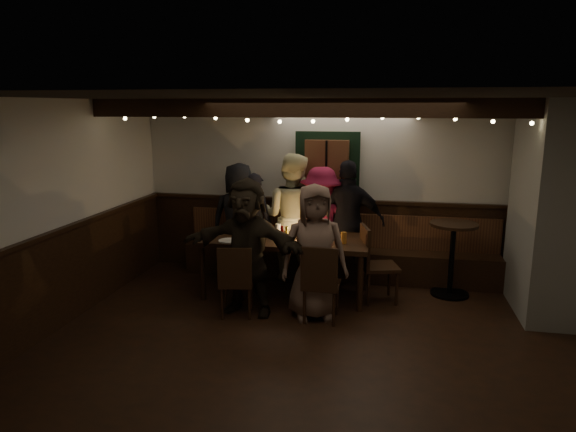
% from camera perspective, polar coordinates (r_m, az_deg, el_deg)
% --- Properties ---
extents(room, '(6.02, 5.01, 2.62)m').
position_cam_1_polar(room, '(6.66, 14.09, -0.71)').
color(room, black).
rests_on(room, ground).
extents(dining_table, '(2.23, 0.95, 0.96)m').
position_cam_1_polar(dining_table, '(6.85, -0.36, -2.99)').
color(dining_table, black).
rests_on(dining_table, ground).
extents(chair_near_left, '(0.47, 0.47, 0.90)m').
position_cam_1_polar(chair_near_left, '(6.21, -5.82, -6.81)').
color(chair_near_left, black).
rests_on(chair_near_left, ground).
extents(chair_near_right, '(0.43, 0.43, 0.95)m').
position_cam_1_polar(chair_near_right, '(6.03, 3.61, -7.07)').
color(chair_near_right, black).
rests_on(chair_near_right, ground).
extents(chair_end, '(0.56, 0.56, 1.01)m').
position_cam_1_polar(chair_end, '(6.76, 9.39, -4.77)').
color(chair_end, black).
rests_on(chair_end, ground).
extents(high_top, '(0.63, 0.63, 1.00)m').
position_cam_1_polar(high_top, '(7.20, 17.79, -3.60)').
color(high_top, black).
rests_on(high_top, ground).
extents(person_a, '(0.88, 0.62, 1.71)m').
position_cam_1_polar(person_a, '(7.65, -5.45, -0.46)').
color(person_a, black).
rests_on(person_a, ground).
extents(person_b, '(0.63, 0.47, 1.56)m').
position_cam_1_polar(person_b, '(7.67, -3.75, -0.96)').
color(person_b, black).
rests_on(person_b, ground).
extents(person_c, '(1.04, 0.89, 1.85)m').
position_cam_1_polar(person_c, '(7.50, 0.46, -0.08)').
color(person_c, beige).
rests_on(person_c, ground).
extents(person_d, '(1.23, 0.98, 1.67)m').
position_cam_1_polar(person_d, '(7.42, 3.67, -0.96)').
color(person_d, maroon).
rests_on(person_d, ground).
extents(person_e, '(1.06, 0.50, 1.77)m').
position_cam_1_polar(person_e, '(7.38, 6.70, -0.69)').
color(person_e, black).
rests_on(person_e, ground).
extents(person_f, '(1.62, 0.74, 1.68)m').
position_cam_1_polar(person_f, '(6.25, -4.61, -3.43)').
color(person_f, black).
rests_on(person_f, ground).
extents(person_g, '(0.92, 0.75, 1.63)m').
position_cam_1_polar(person_g, '(6.11, 2.93, -4.01)').
color(person_g, brown).
rests_on(person_g, ground).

